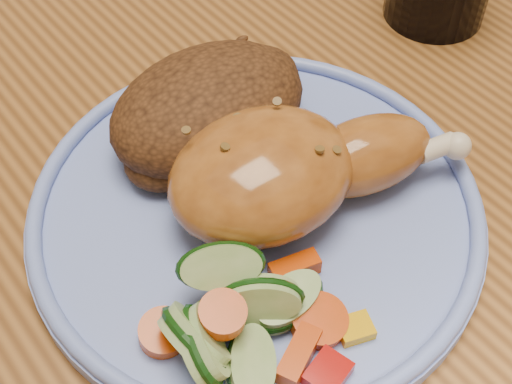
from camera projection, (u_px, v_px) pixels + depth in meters
dining_table at (293, 153)px, 0.59m from camera, size 0.90×1.40×0.75m
plate at (256, 213)px, 0.44m from camera, size 0.28×0.28×0.01m
plate_rim at (256, 202)px, 0.43m from camera, size 0.28×0.28×0.01m
chicken_leg at (288, 170)px, 0.42m from camera, size 0.18×0.11×0.06m
rice_pilaf at (211, 107)px, 0.46m from camera, size 0.15×0.10×0.06m
vegetable_pile at (240, 320)px, 0.37m from camera, size 0.11×0.11×0.05m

